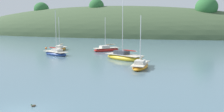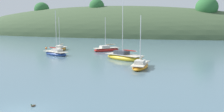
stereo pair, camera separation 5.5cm
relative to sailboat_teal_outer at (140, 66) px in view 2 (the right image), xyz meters
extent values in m
ellipsoid|color=#425638|center=(-29.49, 68.20, -0.35)|extent=(150.00, 36.00, 25.54)
ellipsoid|color=#2D6633|center=(11.44, 63.57, 10.92)|extent=(7.95, 7.22, 7.22)
ellipsoid|color=#2D6633|center=(-31.69, 63.88, 12.24)|extent=(6.37, 5.79, 5.79)
ellipsoid|color=#2D6633|center=(-60.51, 66.58, 11.46)|extent=(7.07, 6.43, 6.43)
ellipsoid|color=orange|center=(0.00, 0.04, -0.11)|extent=(1.86, 5.37, 0.86)
cube|color=beige|center=(0.00, 0.04, 0.27)|extent=(1.71, 4.94, 0.06)
cube|color=beige|center=(0.00, -0.39, 0.52)|extent=(1.20, 1.72, 0.50)
cylinder|color=silver|center=(0.00, -0.23, 3.42)|extent=(0.09, 0.09, 6.30)
cylinder|color=silver|center=(0.01, 0.89, 0.89)|extent=(0.09, 2.25, 0.07)
ellipsoid|color=tan|center=(0.01, 0.89, 0.94)|extent=(0.22, 2.16, 0.20)
ellipsoid|color=gold|center=(-3.92, 6.16, -0.04)|extent=(7.40, 5.20, 1.13)
cube|color=beige|center=(-3.92, 6.16, 0.47)|extent=(6.81, 4.79, 0.06)
cube|color=#333842|center=(-4.43, 6.40, 0.77)|extent=(2.71, 2.38, 0.60)
cylinder|color=silver|center=(-4.23, 6.31, 4.80)|extent=(0.09, 0.09, 8.66)
cylinder|color=silver|center=(-2.90, 5.67, 1.19)|extent=(2.71, 1.34, 0.07)
ellipsoid|color=maroon|center=(-2.90, 5.67, 1.24)|extent=(2.66, 1.40, 0.20)
ellipsoid|color=navy|center=(-17.20, 7.23, -0.10)|extent=(5.95, 3.87, 0.90)
cube|color=beige|center=(-17.20, 7.23, 0.31)|extent=(5.47, 3.56, 0.06)
cube|color=beige|center=(-16.78, 7.07, 0.56)|extent=(2.14, 1.83, 0.52)
cylinder|color=silver|center=(-16.94, 7.13, 4.02)|extent=(0.09, 0.09, 7.43)
cylinder|color=silver|center=(-18.04, 7.57, 0.94)|extent=(2.23, 0.94, 0.07)
ellipsoid|color=maroon|center=(-18.04, 7.57, 0.99)|extent=(2.19, 1.03, 0.20)
ellipsoid|color=red|center=(-10.34, 15.84, -0.09)|extent=(5.35, 5.54, 0.92)
cube|color=beige|center=(-10.34, 15.84, 0.32)|extent=(4.93, 5.10, 0.06)
cube|color=beige|center=(-10.65, 15.50, 0.58)|extent=(2.19, 2.21, 0.52)
cylinder|color=silver|center=(-10.53, 15.62, 3.48)|extent=(0.09, 0.09, 6.31)
cylinder|color=silver|center=(-9.71, 16.51, 0.96)|extent=(1.70, 1.82, 0.07)
ellipsoid|color=tan|center=(-9.71, 16.51, 1.01)|extent=(1.73, 1.83, 0.20)
ellipsoid|color=orange|center=(-20.34, 14.17, -0.12)|extent=(2.39, 5.27, 0.81)
cube|color=beige|center=(-20.34, 14.17, 0.24)|extent=(2.20, 4.85, 0.06)
cube|color=silver|center=(-20.29, 13.77, 0.48)|extent=(1.33, 1.76, 0.48)
cylinder|color=silver|center=(-20.31, 13.92, 3.48)|extent=(0.09, 0.09, 6.47)
cylinder|color=silver|center=(-20.45, 14.97, 0.85)|extent=(0.35, 2.13, 0.07)
ellipsoid|color=tan|center=(-20.45, 14.97, 0.90)|extent=(0.47, 2.06, 0.20)
sphere|color=orange|center=(-24.91, 15.75, -0.23)|extent=(0.44, 0.44, 0.44)
cylinder|color=black|center=(-24.91, 15.75, 0.04)|extent=(0.04, 0.04, 0.10)
ellipsoid|color=brown|center=(-4.59, -16.51, -0.30)|extent=(0.32, 0.38, 0.16)
sphere|color=#1E4723|center=(-4.66, -16.64, -0.19)|extent=(0.09, 0.09, 0.09)
cone|color=gold|center=(-4.69, -16.70, -0.20)|extent=(0.05, 0.06, 0.04)
cone|color=brown|center=(-4.51, -16.38, -0.27)|extent=(0.10, 0.10, 0.08)
camera|label=1|loc=(5.98, -30.44, 5.78)|focal=37.97mm
camera|label=2|loc=(6.03, -30.43, 5.78)|focal=37.97mm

